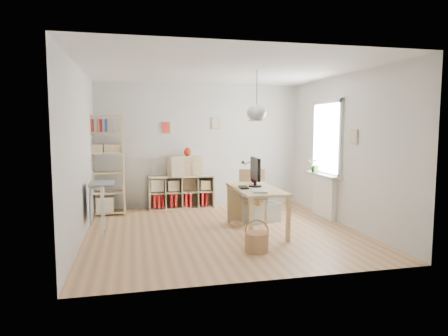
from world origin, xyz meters
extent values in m
plane|color=tan|center=(0.00, 0.00, 0.00)|extent=(4.50, 4.50, 0.00)
plane|color=silver|center=(0.00, 2.25, 1.35)|extent=(4.50, 0.00, 4.50)
plane|color=silver|center=(0.00, -2.25, 1.35)|extent=(4.50, 0.00, 4.50)
plane|color=silver|center=(-2.25, 0.00, 1.35)|extent=(0.00, 4.50, 4.50)
plane|color=silver|center=(2.25, 0.00, 1.35)|extent=(0.00, 4.50, 4.50)
plane|color=white|center=(0.00, 0.00, 2.70)|extent=(4.50, 4.50, 0.00)
cylinder|color=black|center=(0.55, -0.15, 2.36)|extent=(0.01, 0.01, 0.68)
ellipsoid|color=white|center=(0.55, -0.15, 2.00)|extent=(0.32, 0.32, 0.27)
cube|color=white|center=(2.23, 0.60, 1.55)|extent=(0.03, 1.00, 1.30)
cube|color=silver|center=(2.21, 0.06, 1.55)|extent=(0.06, 0.08, 1.46)
cube|color=silver|center=(2.21, 1.14, 1.55)|extent=(0.06, 0.08, 1.46)
cube|color=silver|center=(2.21, 0.60, 2.24)|extent=(0.06, 1.16, 0.08)
cube|color=silver|center=(2.21, 0.60, 0.86)|extent=(0.06, 1.16, 0.08)
cube|color=white|center=(2.19, 0.60, 0.40)|extent=(0.10, 0.80, 0.80)
cube|color=silver|center=(2.14, 0.60, 0.83)|extent=(0.22, 1.20, 0.06)
cube|color=#E1BD81|center=(0.55, -0.15, 0.73)|extent=(0.70, 1.50, 0.04)
cube|color=#E1BD81|center=(0.25, -0.85, 0.35)|extent=(0.06, 0.06, 0.71)
cube|color=#E1BD81|center=(0.25, 0.55, 0.35)|extent=(0.06, 0.06, 0.71)
cube|color=#E1BD81|center=(0.85, -0.85, 0.35)|extent=(0.06, 0.06, 0.71)
cube|color=#E1BD81|center=(0.85, 0.55, 0.35)|extent=(0.06, 0.06, 0.71)
cube|color=tan|center=(-0.45, 2.04, 0.01)|extent=(1.40, 0.38, 0.03)
cube|color=tan|center=(-0.45, 2.04, 0.70)|extent=(1.40, 0.38, 0.03)
cube|color=tan|center=(-1.14, 2.04, 0.36)|extent=(0.03, 0.38, 0.72)
cube|color=tan|center=(0.23, 2.04, 0.36)|extent=(0.03, 0.38, 0.72)
cube|color=tan|center=(-0.45, 2.22, 0.36)|extent=(1.40, 0.02, 0.72)
cube|color=maroon|center=(-1.03, 2.06, 0.19)|extent=(0.06, 0.26, 0.30)
cube|color=maroon|center=(-0.94, 2.06, 0.19)|extent=(0.05, 0.26, 0.30)
cube|color=maroon|center=(-0.86, 2.06, 0.19)|extent=(0.05, 0.26, 0.30)
cube|color=maroon|center=(-0.67, 2.06, 0.19)|extent=(0.05, 0.26, 0.30)
cube|color=maroon|center=(-0.58, 2.06, 0.19)|extent=(0.05, 0.26, 0.30)
cube|color=maroon|center=(-0.35, 2.06, 0.19)|extent=(0.06, 0.26, 0.30)
cube|color=maroon|center=(-0.26, 2.06, 0.19)|extent=(0.06, 0.26, 0.30)
cube|color=maroon|center=(0.00, 2.06, 0.19)|extent=(0.06, 0.26, 0.30)
cube|color=maroon|center=(0.09, 2.06, 0.19)|extent=(0.05, 0.26, 0.30)
cube|color=#E1BD81|center=(-2.41, 1.80, 1.00)|extent=(0.04, 0.38, 2.00)
cube|color=#E1BD81|center=(-1.65, 1.80, 1.00)|extent=(0.04, 0.38, 2.00)
cube|color=#E1BD81|center=(-2.03, 1.80, 0.05)|extent=(0.76, 0.38, 0.03)
cube|color=#E1BD81|center=(-2.03, 1.80, 0.45)|extent=(0.76, 0.38, 0.03)
cube|color=#E1BD81|center=(-2.03, 1.80, 0.85)|extent=(0.76, 0.38, 0.03)
cube|color=#E1BD81|center=(-2.03, 1.80, 1.25)|extent=(0.76, 0.38, 0.03)
cube|color=#E1BD81|center=(-2.03, 1.80, 1.65)|extent=(0.76, 0.38, 0.03)
cube|color=#E1BD81|center=(-2.03, 1.80, 1.98)|extent=(0.76, 0.38, 0.03)
cube|color=#284493|center=(-2.31, 1.80, 1.79)|extent=(0.04, 0.18, 0.26)
cube|color=maroon|center=(-2.23, 1.80, 1.79)|extent=(0.04, 0.18, 0.26)
cube|color=beige|center=(-2.15, 1.80, 1.79)|extent=(0.04, 0.18, 0.26)
cube|color=maroon|center=(-2.07, 1.80, 1.79)|extent=(0.04, 0.18, 0.26)
cube|color=#284493|center=(-1.97, 1.80, 1.79)|extent=(0.04, 0.18, 0.26)
cube|color=beige|center=(-1.87, 1.80, 1.79)|extent=(0.04, 0.18, 0.26)
cube|color=gray|center=(-1.97, 0.35, 0.83)|extent=(0.40, 0.55, 0.04)
cylinder|color=white|center=(-1.97, 0.13, 0.41)|extent=(0.03, 0.03, 0.82)
cylinder|color=white|center=(-1.97, 0.57, 0.41)|extent=(0.03, 0.03, 0.82)
cube|color=gray|center=(-2.15, 0.35, 0.50)|extent=(0.02, 0.50, 0.62)
cube|color=gray|center=(0.67, 0.41, 0.51)|extent=(0.56, 0.56, 0.07)
cube|color=#E1BD81|center=(0.43, 0.25, 0.24)|extent=(0.05, 0.05, 0.48)
cube|color=#E1BD81|center=(0.51, 0.65, 0.24)|extent=(0.05, 0.05, 0.48)
cube|color=#E1BD81|center=(0.84, 0.17, 0.24)|extent=(0.05, 0.05, 0.48)
cube|color=#E1BD81|center=(0.91, 0.58, 0.24)|extent=(0.05, 0.05, 0.48)
cube|color=#E1BD81|center=(0.71, 0.63, 0.77)|extent=(0.48, 0.12, 0.43)
cylinder|color=#8B613F|center=(0.24, -1.20, 0.14)|extent=(0.34, 0.34, 0.28)
torus|color=#8B613F|center=(0.24, -1.20, 0.30)|extent=(0.33, 0.12, 0.34)
cube|color=silver|center=(0.84, 0.55, 0.01)|extent=(0.77, 0.63, 0.02)
cube|color=silver|center=(0.53, 0.45, 0.17)|extent=(0.16, 0.45, 0.34)
cube|color=silver|center=(1.15, 0.64, 0.17)|extent=(0.16, 0.45, 0.34)
cube|color=silver|center=(0.91, 0.34, 0.17)|extent=(0.64, 0.22, 0.34)
cube|color=silver|center=(0.78, 0.75, 0.17)|extent=(0.64, 0.22, 0.34)
cube|color=silver|center=(0.72, 0.94, 0.49)|extent=(0.70, 0.41, 0.43)
sphere|color=yellow|center=(0.71, 0.43, 0.25)|extent=(0.15, 0.15, 0.15)
sphere|color=#1C8EC4|center=(0.93, 0.63, 0.25)|extent=(0.15, 0.15, 0.15)
sphere|color=#B95317|center=(0.83, 0.52, 0.25)|extent=(0.15, 0.15, 0.15)
sphere|color=green|center=(1.04, 0.51, 0.25)|extent=(0.15, 0.15, 0.15)
cylinder|color=black|center=(0.58, -0.02, 0.76)|extent=(0.23, 0.23, 0.02)
cylinder|color=black|center=(0.58, -0.02, 0.82)|extent=(0.05, 0.05, 0.10)
cube|color=black|center=(0.58, -0.02, 1.06)|extent=(0.10, 0.57, 0.37)
cube|color=black|center=(0.35, -0.09, 0.76)|extent=(0.19, 0.38, 0.02)
cylinder|color=black|center=(0.82, 0.52, 0.77)|extent=(0.06, 0.06, 0.04)
cylinder|color=black|center=(0.82, 0.52, 0.96)|extent=(0.01, 0.01, 0.37)
cone|color=black|center=(0.50, 0.44, 1.12)|extent=(0.09, 0.07, 0.09)
sphere|color=#4E0A18|center=(0.69, 0.40, 0.82)|extent=(0.14, 0.14, 0.14)
cube|color=silver|center=(0.48, -0.58, 0.76)|extent=(0.30, 0.34, 0.03)
cube|color=tan|center=(-0.36, 2.04, 0.93)|extent=(0.77, 0.48, 0.41)
ellipsoid|color=#AE270E|center=(-0.31, 2.04, 1.23)|extent=(0.16, 0.16, 0.19)
imported|color=#2E5921|center=(2.12, 0.85, 1.03)|extent=(0.37, 0.35, 0.33)
camera|label=1|loc=(-1.45, -6.50, 1.78)|focal=32.00mm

